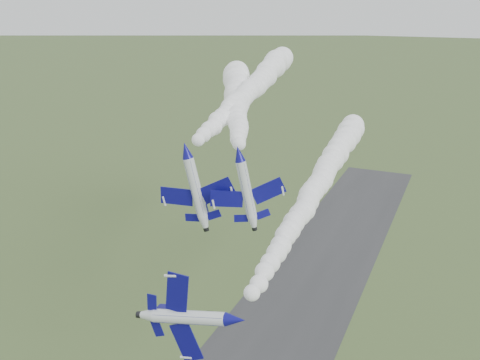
% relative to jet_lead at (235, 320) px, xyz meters
% --- Properties ---
extents(jet_lead, '(3.25, 12.03, 9.83)m').
position_rel_jet_lead_xyz_m(jet_lead, '(0.00, 0.00, 0.00)').
color(jet_lead, silver).
extents(smoke_trail_jet_lead, '(10.67, 66.42, 4.66)m').
position_rel_jet_lead_xyz_m(smoke_trail_jet_lead, '(-1.87, 36.12, 2.60)').
color(smoke_trail_jet_lead, white).
extents(jet_pair_left, '(10.05, 12.15, 3.55)m').
position_rel_jet_lead_xyz_m(jet_pair_left, '(-13.86, 15.82, 11.60)').
color(jet_pair_left, silver).
extents(smoke_trail_jet_pair_left, '(16.79, 68.17, 5.33)m').
position_rel_jet_lead_xyz_m(smoke_trail_jet_pair_left, '(-19.93, 52.17, 13.80)').
color(smoke_trail_jet_pair_left, white).
extents(jet_pair_right, '(9.31, 10.84, 3.22)m').
position_rel_jet_lead_xyz_m(jet_pair_right, '(-6.95, 16.69, 11.72)').
color(jet_pair_right, silver).
extents(smoke_trail_jet_pair_right, '(31.31, 59.47, 5.75)m').
position_rel_jet_lead_xyz_m(smoke_trail_jet_pair_right, '(-20.74, 47.30, 12.60)').
color(smoke_trail_jet_pair_right, white).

